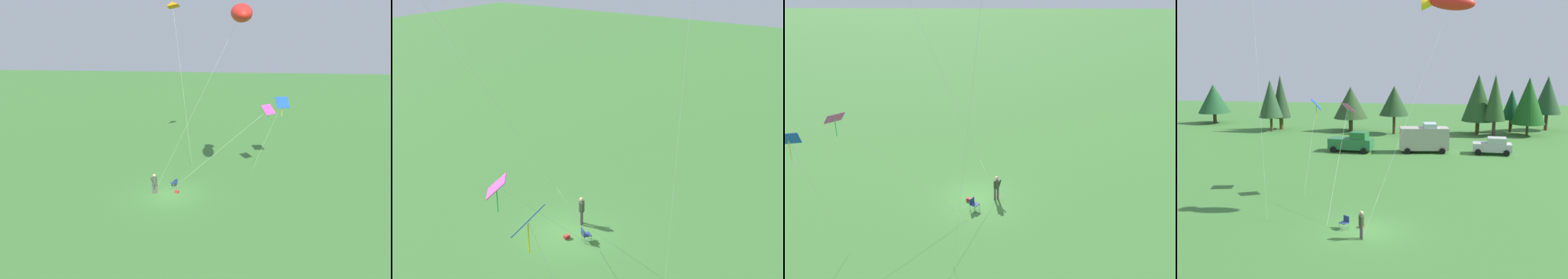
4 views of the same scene
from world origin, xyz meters
The scene contains 6 objects.
ground_plane centered at (0.00, 0.00, 0.00)m, with size 160.00×160.00×0.00m, color #3D7532.
person_kite_flyer centered at (-0.06, -1.26, 1.02)m, with size 0.45×0.56×1.74m.
folding_chair centered at (-1.34, 0.24, 0.49)m, with size 0.67×0.67×0.82m.
backpack_on_grass centered at (-0.32, 0.57, 0.11)m, with size 0.32×0.22×0.22m, color #AA2C29.
kite_diamond_rainbow centered at (-2.52, 7.86, 6.67)m, with size 1.26×8.06×7.20m.
kite_diamond_blue centered at (-5.41, 9.47, 6.77)m, with size 1.05×3.07×7.33m.
Camera 3 is at (-26.22, -0.48, 16.58)m, focal length 42.00 mm.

